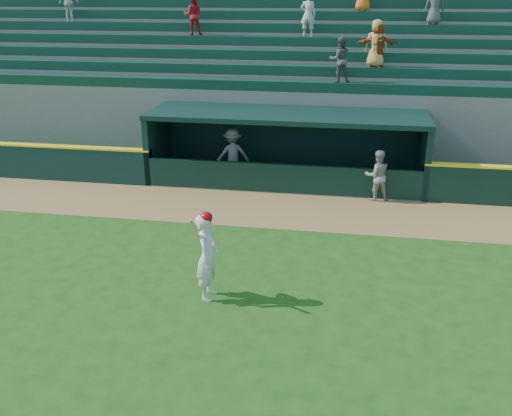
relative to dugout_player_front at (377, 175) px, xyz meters
name	(u,v)px	position (x,y,z in m)	size (l,w,h in m)	color
ground	(244,286)	(-3.07, -6.37, -0.82)	(120.00, 120.00, 0.00)	#1E4912
warning_track	(274,210)	(-3.07, -1.47, -0.82)	(40.00, 3.00, 0.01)	olive
dugout_player_front	(377,175)	(0.00, 0.00, 0.00)	(0.80, 0.62, 1.64)	#979792
dugout_player_inside	(233,154)	(-4.98, 1.39, 0.09)	(1.17, 0.67, 1.82)	gray
dugout	(287,142)	(-3.07, 1.63, 0.54)	(9.40, 2.80, 2.46)	slate
stands	(302,91)	(-3.05, 6.20, 1.58)	(34.50, 6.30, 7.53)	slate
batter_at_plate	(207,256)	(-3.75, -6.98, 0.18)	(0.49, 0.84, 2.02)	silver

